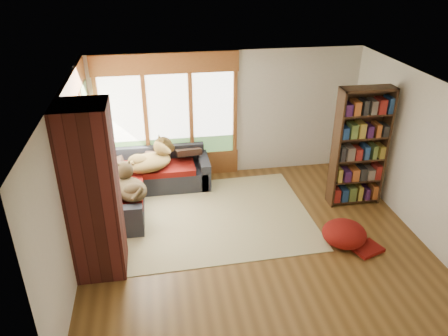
{
  "coord_description": "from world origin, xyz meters",
  "views": [
    {
      "loc": [
        -1.46,
        -5.82,
        4.35
      ],
      "look_at": [
        -0.36,
        0.81,
        0.95
      ],
      "focal_mm": 35.0,
      "sensor_mm": 36.0,
      "label": 1
    }
  ],
  "objects_px": {
    "area_rug": "(210,217)",
    "pouf": "(344,233)",
    "dog_brindle": "(129,181)",
    "brick_chimney": "(93,193)",
    "bookshelf": "(360,148)",
    "sectional_sofa": "(134,183)",
    "dog_tan": "(151,155)"
  },
  "relations": [
    {
      "from": "dog_tan",
      "to": "dog_brindle",
      "type": "xyz_separation_m",
      "value": [
        -0.41,
        -0.92,
        -0.04
      ]
    },
    {
      "from": "brick_chimney",
      "to": "bookshelf",
      "type": "distance_m",
      "value": 4.7
    },
    {
      "from": "dog_brindle",
      "to": "dog_tan",
      "type": "bearing_deg",
      "value": -42.9
    },
    {
      "from": "area_rug",
      "to": "dog_tan",
      "type": "bearing_deg",
      "value": 131.36
    },
    {
      "from": "pouf",
      "to": "dog_tan",
      "type": "xyz_separation_m",
      "value": [
        -3.02,
        2.23,
        0.6
      ]
    },
    {
      "from": "brick_chimney",
      "to": "sectional_sofa",
      "type": "distance_m",
      "value": 2.32
    },
    {
      "from": "brick_chimney",
      "to": "dog_brindle",
      "type": "height_order",
      "value": "brick_chimney"
    },
    {
      "from": "sectional_sofa",
      "to": "dog_tan",
      "type": "xyz_separation_m",
      "value": [
        0.36,
        0.16,
        0.5
      ]
    },
    {
      "from": "dog_tan",
      "to": "dog_brindle",
      "type": "bearing_deg",
      "value": -135.47
    },
    {
      "from": "dog_brindle",
      "to": "sectional_sofa",
      "type": "bearing_deg",
      "value": -22.35
    },
    {
      "from": "pouf",
      "to": "dog_brindle",
      "type": "relative_size",
      "value": 0.75
    },
    {
      "from": "pouf",
      "to": "bookshelf",
      "type": "bearing_deg",
      "value": 60.19
    },
    {
      "from": "brick_chimney",
      "to": "pouf",
      "type": "distance_m",
      "value": 3.98
    },
    {
      "from": "area_rug",
      "to": "pouf",
      "type": "relative_size",
      "value": 4.98
    },
    {
      "from": "brick_chimney",
      "to": "dog_tan",
      "type": "xyz_separation_m",
      "value": [
        0.81,
        2.21,
        -0.5
      ]
    },
    {
      "from": "brick_chimney",
      "to": "dog_tan",
      "type": "height_order",
      "value": "brick_chimney"
    },
    {
      "from": "brick_chimney",
      "to": "sectional_sofa",
      "type": "relative_size",
      "value": 1.18
    },
    {
      "from": "area_rug",
      "to": "dog_brindle",
      "type": "xyz_separation_m",
      "value": [
        -1.37,
        0.18,
        0.76
      ]
    },
    {
      "from": "sectional_sofa",
      "to": "bookshelf",
      "type": "relative_size",
      "value": 0.98
    },
    {
      "from": "sectional_sofa",
      "to": "area_rug",
      "type": "xyz_separation_m",
      "value": [
        1.33,
        -0.94,
        -0.3
      ]
    },
    {
      "from": "bookshelf",
      "to": "dog_brindle",
      "type": "height_order",
      "value": "bookshelf"
    },
    {
      "from": "pouf",
      "to": "brick_chimney",
      "type": "bearing_deg",
      "value": 179.61
    },
    {
      "from": "brick_chimney",
      "to": "dog_brindle",
      "type": "relative_size",
      "value": 2.74
    },
    {
      "from": "sectional_sofa",
      "to": "pouf",
      "type": "distance_m",
      "value": 3.97
    },
    {
      "from": "pouf",
      "to": "dog_brindle",
      "type": "distance_m",
      "value": 3.71
    },
    {
      "from": "bookshelf",
      "to": "dog_brindle",
      "type": "relative_size",
      "value": 2.36
    },
    {
      "from": "brick_chimney",
      "to": "sectional_sofa",
      "type": "height_order",
      "value": "brick_chimney"
    },
    {
      "from": "pouf",
      "to": "dog_brindle",
      "type": "xyz_separation_m",
      "value": [
        -3.43,
        1.31,
        0.56
      ]
    },
    {
      "from": "brick_chimney",
      "to": "sectional_sofa",
      "type": "bearing_deg",
      "value": 77.71
    },
    {
      "from": "area_rug",
      "to": "dog_brindle",
      "type": "distance_m",
      "value": 1.58
    },
    {
      "from": "sectional_sofa",
      "to": "dog_brindle",
      "type": "xyz_separation_m",
      "value": [
        -0.04,
        -0.76,
        0.47
      ]
    },
    {
      "from": "area_rug",
      "to": "bookshelf",
      "type": "xyz_separation_m",
      "value": [
        2.76,
        0.1,
        1.12
      ]
    }
  ]
}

